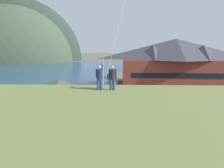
{
  "coord_description": "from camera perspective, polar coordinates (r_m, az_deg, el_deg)",
  "views": [
    {
      "loc": [
        -0.34,
        -20.76,
        9.8
      ],
      "look_at": [
        -1.06,
        9.0,
        3.75
      ],
      "focal_mm": 29.03,
      "sensor_mm": 36.0,
      "label": 1
    }
  ],
  "objects": [
    {
      "name": "ground_plane",
      "position": [
        22.96,
        2.17,
        -13.78
      ],
      "size": [
        600.0,
        600.0,
        0.0
      ],
      "primitive_type": "plane",
      "color": "#66604C"
    },
    {
      "name": "parking_lot_pad",
      "position": [
        27.55,
        2.04,
        -9.24
      ],
      "size": [
        40.0,
        20.0,
        0.1
      ],
      "primitive_type": "cube",
      "color": "gray",
      "rests_on": "ground"
    },
    {
      "name": "bay_water",
      "position": [
        81.36,
        1.63,
        4.58
      ],
      "size": [
        360.0,
        84.0,
        0.03
      ],
      "primitive_type": "cube",
      "color": "navy",
      "rests_on": "ground"
    },
    {
      "name": "far_hill_west_ridge",
      "position": [
        158.95,
        -27.8,
        6.65
      ],
      "size": [
        100.64,
        49.98,
        92.67
      ],
      "primitive_type": "ellipsoid",
      "color": "#2D3D33",
      "rests_on": "ground"
    },
    {
      "name": "far_hill_east_peak",
      "position": [
        149.79,
        -28.42,
        6.38
      ],
      "size": [
        86.21,
        62.16,
        76.71
      ],
      "primitive_type": "ellipsoid",
      "color": "#42513D",
      "rests_on": "ground"
    },
    {
      "name": "harbor_lodge",
      "position": [
        45.66,
        19.15,
        6.42
      ],
      "size": [
        26.39,
        12.46,
        11.75
      ],
      "color": "brown",
      "rests_on": "ground"
    },
    {
      "name": "storage_shed_near_lot",
      "position": [
        27.13,
        -16.15,
        -3.98
      ],
      "size": [
        8.18,
        6.18,
        5.35
      ],
      "color": "beige",
      "rests_on": "ground"
    },
    {
      "name": "wharf_dock",
      "position": [
        58.23,
        3.19,
        2.14
      ],
      "size": [
        3.2,
        15.45,
        0.7
      ],
      "color": "#70604C",
      "rests_on": "ground"
    },
    {
      "name": "moored_boat_wharfside",
      "position": [
        58.96,
        -0.24,
        2.64
      ],
      "size": [
        3.04,
        7.47,
        2.16
      ],
      "color": "navy",
      "rests_on": "ground"
    },
    {
      "name": "moored_boat_outer_mooring",
      "position": [
        59.01,
        6.75,
        2.57
      ],
      "size": [
        2.8,
        8.25,
        2.16
      ],
      "color": "#A8A399",
      "rests_on": "ground"
    },
    {
      "name": "parked_car_lone_by_shed",
      "position": [
        28.73,
        17.74,
        -6.77
      ],
      "size": [
        4.31,
        2.27,
        1.82
      ],
      "color": "slate",
      "rests_on": "parking_lot_pad"
    },
    {
      "name": "parked_car_back_row_right",
      "position": [
        24.7,
        22.91,
        -10.18
      ],
      "size": [
        4.26,
        2.17,
        1.82
      ],
      "color": "slate",
      "rests_on": "parking_lot_pad"
    },
    {
      "name": "parked_car_mid_row_far",
      "position": [
        31.7,
        24.82,
        -5.6
      ],
      "size": [
        4.27,
        2.18,
        1.82
      ],
      "color": "black",
      "rests_on": "parking_lot_pad"
    },
    {
      "name": "parked_car_mid_row_center",
      "position": [
        27.63,
        3.53,
        -6.96
      ],
      "size": [
        4.25,
        2.15,
        1.82
      ],
      "color": "#236633",
      "rests_on": "parking_lot_pad"
    },
    {
      "name": "parked_car_front_row_red",
      "position": [
        31.87,
        -23.67,
        -5.41
      ],
      "size": [
        4.29,
        2.24,
        1.82
      ],
      "color": "slate",
      "rests_on": "parking_lot_pad"
    },
    {
      "name": "parked_car_corner_spot",
      "position": [
        22.77,
        -7.28,
        -11.16
      ],
      "size": [
        4.35,
        2.37,
        1.82
      ],
      "color": "navy",
      "rests_on": "parking_lot_pad"
    },
    {
      "name": "parked_car_front_row_end",
      "position": [
        22.97,
        7.03,
        -10.95
      ],
      "size": [
        4.21,
        2.08,
        1.82
      ],
      "color": "#236633",
      "rests_on": "parking_lot_pad"
    },
    {
      "name": "parking_light_pole",
      "position": [
        31.82,
        -2.79,
        2.14
      ],
      "size": [
        0.24,
        0.78,
        7.97
      ],
      "color": "#ADADB2",
      "rests_on": "parking_lot_pad"
    },
    {
      "name": "person_kite_flyer",
      "position": [
        12.77,
        -3.93,
        2.28
      ],
      "size": [
        0.51,
        0.66,
        1.86
      ],
      "color": "#384770",
      "rests_on": "grassy_hill_foreground"
    },
    {
      "name": "person_companion",
      "position": [
        12.76,
        0.16,
        2.22
      ],
      "size": [
        0.55,
        0.4,
        1.74
      ],
      "color": "#384770",
      "rests_on": "grassy_hill_foreground"
    }
  ]
}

